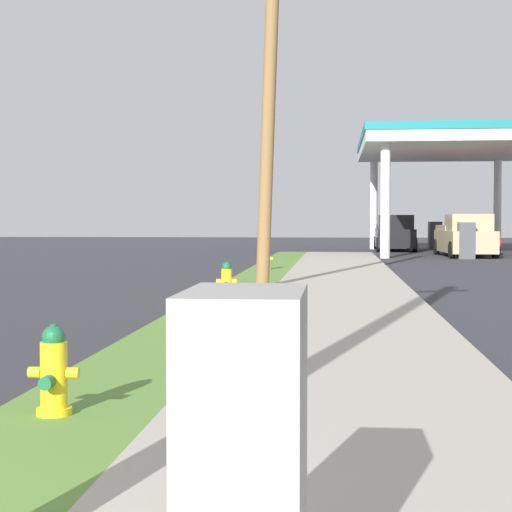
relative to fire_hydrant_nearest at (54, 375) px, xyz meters
The scene contains 8 objects.
fire_hydrant_nearest is the anchor object (origin of this frame).
fire_hydrant_second 10.45m from the fire_hydrant_nearest, 89.54° to the left, with size 0.42×0.38×0.74m.
fire_hydrant_third 20.55m from the fire_hydrant_nearest, 89.80° to the left, with size 0.42×0.37×0.74m.
utility_pole_midground 14.57m from the fire_hydrant_nearest, 87.22° to the left, with size 0.73×1.65×9.04m.
utility_cabinet 3.91m from the fire_hydrant_nearest, 60.26° to the right, with size 0.54×0.85×1.32m.
car_red_by_near_pump 38.58m from the fire_hydrant_nearest, 76.16° to the left, with size 2.00×4.53×1.57m.
truck_black_at_forecourt 41.41m from the fire_hydrant_nearest, 82.37° to the left, with size 2.17×5.42×1.97m.
truck_tan_on_apron 34.73m from the fire_hydrant_nearest, 76.25° to the left, with size 2.32×5.47×1.97m.
Camera 1 is at (2.86, -2.47, 1.72)m, focal length 60.13 mm.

